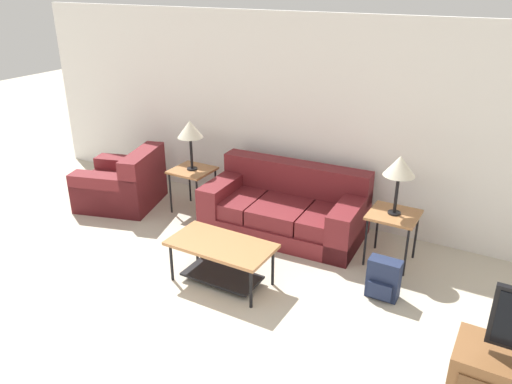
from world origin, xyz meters
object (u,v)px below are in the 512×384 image
at_px(armchair, 123,185).
at_px(coffee_table, 221,254).
at_px(couch, 285,210).
at_px(table_lamp_left, 190,130).
at_px(table_lamp_right, 400,167).
at_px(backpack, 383,279).
at_px(side_table_left, 192,174).
at_px(side_table_right, 393,219).

relative_size(armchair, coffee_table, 1.14).
xyz_separation_m(couch, table_lamp_left, (-1.36, -0.09, 0.86)).
distance_m(table_lamp_right, backpack, 1.19).
distance_m(side_table_left, table_lamp_left, 0.61).
height_order(side_table_left, table_lamp_right, table_lamp_right).
distance_m(armchair, table_lamp_right, 3.82).
distance_m(coffee_table, side_table_left, 1.85).
bearing_deg(couch, table_lamp_left, -176.33).
bearing_deg(side_table_left, table_lamp_left, 75.96).
bearing_deg(backpack, armchair, 174.18).
xyz_separation_m(couch, coffee_table, (-0.05, -1.38, 0.06)).
height_order(armchair, table_lamp_left, table_lamp_left).
relative_size(side_table_left, side_table_right, 1.00).
height_order(armchair, side_table_left, armchair).
bearing_deg(coffee_table, side_table_left, 135.37).
bearing_deg(couch, coffee_table, -92.04).
xyz_separation_m(coffee_table, backpack, (1.55, 0.58, -0.14)).
height_order(couch, coffee_table, couch).
xyz_separation_m(side_table_right, table_lamp_right, (0.00, 0.00, 0.61)).
distance_m(table_lamp_left, table_lamp_right, 2.72).
xyz_separation_m(armchair, backpack, (3.84, -0.39, -0.08)).
height_order(side_table_right, table_lamp_left, table_lamp_left).
distance_m(side_table_left, backpack, 2.96).
bearing_deg(armchair, backpack, -5.82).
bearing_deg(armchair, side_table_left, 17.86).
bearing_deg(side_table_left, coffee_table, -44.63).
bearing_deg(backpack, couch, 152.00).
bearing_deg(table_lamp_right, armchair, -175.10).
height_order(side_table_right, backpack, side_table_right).
height_order(armchair, table_lamp_right, table_lamp_right).
distance_m(table_lamp_left, backpack, 3.09).
bearing_deg(backpack, side_table_right, 100.65).
height_order(side_table_left, backpack, side_table_left).
height_order(couch, table_lamp_left, table_lamp_left).
distance_m(couch, backpack, 1.70).
height_order(armchair, backpack, armchair).
relative_size(armchair, backpack, 2.93).
xyz_separation_m(table_lamp_right, backpack, (0.13, -0.71, -0.94)).
distance_m(armchair, table_lamp_left, 1.35).
bearing_deg(couch, side_table_left, -176.33).
bearing_deg(armchair, table_lamp_left, 17.86).
distance_m(couch, table_lamp_left, 1.61).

